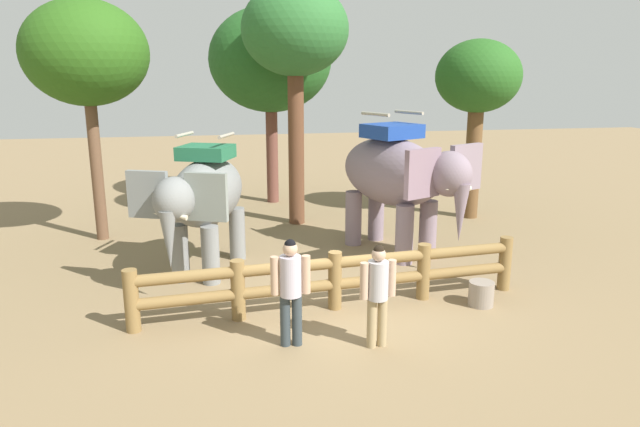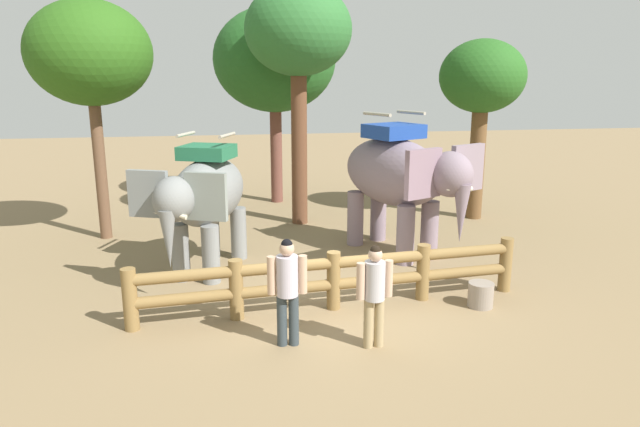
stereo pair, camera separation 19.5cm
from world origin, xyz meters
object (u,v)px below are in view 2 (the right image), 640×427
at_px(elephant_center, 400,176).
at_px(tree_back_center, 482,81).
at_px(tree_far_left, 298,34).
at_px(tree_far_right, 275,60).
at_px(log_fence, 334,276).
at_px(elephant_near_left, 205,196).
at_px(tree_deep_back, 90,55).
at_px(tourist_man_in_blue, 287,285).
at_px(tourist_woman_in_black, 375,289).
at_px(feed_bucket, 481,295).

bearing_deg(elephant_center, tree_back_center, 42.30).
relative_size(tree_far_left, tree_far_right, 1.05).
height_order(log_fence, elephant_near_left, elephant_near_left).
distance_m(elephant_center, tree_far_right, 6.93).
distance_m(tree_far_left, tree_deep_back, 5.14).
bearing_deg(tourist_man_in_blue, tree_deep_back, 120.22).
bearing_deg(tourist_man_in_blue, log_fence, 52.81).
bearing_deg(tree_back_center, tree_deep_back, -177.89).
xyz_separation_m(tourist_woman_in_black, tree_far_left, (-0.10, 7.61, 4.12)).
height_order(tree_far_left, tree_deep_back, tree_far_left).
xyz_separation_m(tree_far_left, tree_deep_back, (-5.07, -0.65, -0.55)).
bearing_deg(tree_deep_back, elephant_center, -20.06).
relative_size(log_fence, feed_bucket, 15.62).
relative_size(tourist_woman_in_black, tree_far_right, 0.27).
xyz_separation_m(log_fence, tree_far_right, (-0.14, 8.90, 3.85)).
bearing_deg(tourist_man_in_blue, tree_far_left, 80.86).
xyz_separation_m(elephant_near_left, feed_bucket, (4.86, -2.70, -1.41)).
relative_size(elephant_center, tree_back_center, 0.77).
xyz_separation_m(tourist_man_in_blue, tree_deep_back, (-3.89, 6.68, 3.52)).
relative_size(tree_far_right, feed_bucket, 13.48).
relative_size(log_fence, tree_deep_back, 1.22).
height_order(tourist_man_in_blue, tree_back_center, tree_back_center).
xyz_separation_m(tourist_man_in_blue, tree_back_center, (6.22, 7.05, 2.89)).
xyz_separation_m(log_fence, tree_back_center, (5.26, 5.79, 3.27)).
distance_m(log_fence, elephant_near_left, 3.40).
distance_m(tourist_woman_in_black, tree_far_left, 8.66).
relative_size(elephant_near_left, tourist_man_in_blue, 2.03).
bearing_deg(tourist_man_in_blue, tree_back_center, 48.57).
bearing_deg(elephant_near_left, tree_far_right, 72.29).
relative_size(tourist_man_in_blue, tree_far_right, 0.28).
height_order(tourist_woman_in_black, tree_deep_back, tree_deep_back).
bearing_deg(tree_back_center, log_fence, -132.28).
xyz_separation_m(elephant_center, tree_far_right, (-2.22, 6.01, 2.63)).
height_order(tourist_woman_in_black, tree_back_center, tree_back_center).
xyz_separation_m(tourist_woman_in_black, tourist_man_in_blue, (-1.28, 0.28, 0.05)).
bearing_deg(elephant_center, tree_far_left, 120.26).
height_order(elephant_near_left, tourist_woman_in_black, elephant_near_left).
relative_size(tree_far_left, tree_deep_back, 1.10).
bearing_deg(feed_bucket, tourist_woman_in_black, -152.71).
bearing_deg(tree_far_left, elephant_near_left, -123.42).
bearing_deg(log_fence, tree_far_right, 90.92).
distance_m(elephant_near_left, feed_bucket, 5.73).
bearing_deg(log_fence, elephant_center, 54.29).
xyz_separation_m(log_fence, tourist_woman_in_black, (0.32, -1.54, 0.33)).
relative_size(elephant_near_left, elephant_center, 0.90).
height_order(tourist_man_in_blue, tree_deep_back, tree_deep_back).
distance_m(elephant_near_left, tree_back_center, 8.56).
height_order(log_fence, tree_back_center, tree_back_center).
height_order(tree_far_left, tree_far_right, tree_far_left).
xyz_separation_m(tourist_man_in_blue, tree_far_left, (1.18, 7.33, 4.07)).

